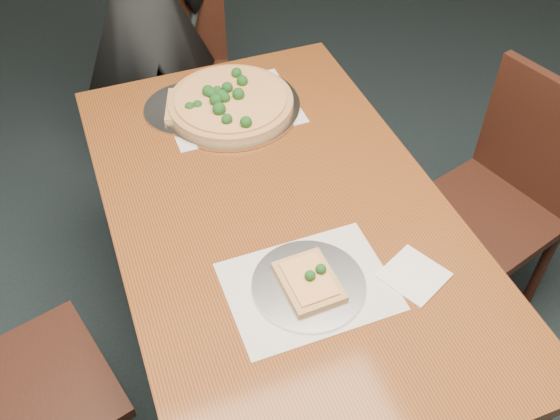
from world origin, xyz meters
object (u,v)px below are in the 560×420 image
object	(u,v)px
chair_far	(179,66)
pizza_pan	(230,102)
chair_right	(505,192)
diner	(142,17)
slice_plate_near	(309,283)
dining_table	(280,232)
slice_plate_far	(187,107)

from	to	relation	value
chair_far	pizza_pan	xyz separation A→B (m)	(0.03, -0.66, 0.26)
chair_right	pizza_pan	size ratio (longest dim) A/B	2.03
chair_right	diner	distance (m)	1.50
chair_far	chair_right	distance (m)	1.40
pizza_pan	slice_plate_near	bearing A→B (deg)	-93.08
dining_table	pizza_pan	distance (m)	0.50
dining_table	pizza_pan	world-z (taller)	pizza_pan
diner	slice_plate_near	distance (m)	1.43
pizza_pan	chair_right	bearing A→B (deg)	-30.33
dining_table	pizza_pan	size ratio (longest dim) A/B	3.35
chair_far	diner	xyz separation A→B (m)	(-0.12, 0.01, 0.25)
slice_plate_far	slice_plate_near	bearing A→B (deg)	-83.36
chair_far	diner	world-z (taller)	diner
pizza_pan	slice_plate_near	xyz separation A→B (m)	(-0.04, -0.76, -0.01)
pizza_pan	dining_table	bearing A→B (deg)	-91.65
pizza_pan	chair_far	bearing A→B (deg)	92.82
chair_far	diner	bearing A→B (deg)	-169.41
dining_table	diner	size ratio (longest dim) A/B	0.99
chair_far	chair_right	size ratio (longest dim) A/B	1.00
chair_far	pizza_pan	size ratio (longest dim) A/B	2.03
chair_far	pizza_pan	distance (m)	0.71
pizza_pan	slice_plate_far	bearing A→B (deg)	162.86
slice_plate_far	diner	bearing A→B (deg)	91.30
chair_far	slice_plate_near	bearing A→B (deg)	-76.70
chair_far	slice_plate_far	size ratio (longest dim) A/B	3.25
diner	slice_plate_far	distance (m)	0.63
chair_far	pizza_pan	world-z (taller)	chair_far
dining_table	slice_plate_near	bearing A→B (deg)	-95.66
chair_right	slice_plate_far	world-z (taller)	chair_right
dining_table	chair_far	distance (m)	1.16
chair_right	pizza_pan	xyz separation A→B (m)	(-0.80, 0.47, 0.26)
chair_right	slice_plate_far	size ratio (longest dim) A/B	3.25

